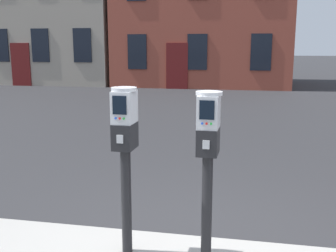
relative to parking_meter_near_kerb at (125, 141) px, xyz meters
name	(u,v)px	position (x,y,z in m)	size (l,w,h in m)	color
parking_meter_near_kerb	(125,141)	(0.00, 0.00, 0.00)	(0.22, 0.26, 1.50)	black
parking_meter_twin_adjacent	(208,147)	(0.71, 0.00, -0.01)	(0.22, 0.26, 1.48)	black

